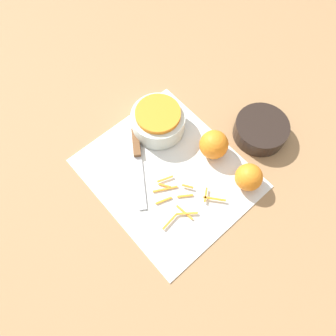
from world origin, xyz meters
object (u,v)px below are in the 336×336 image
object	(u,v)px
orange_left	(214,145)
knife	(137,153)
bowl_dark	(261,130)
bowl_speckled	(158,120)
orange_right	(249,177)

from	to	relation	value
orange_left	knife	bearing A→B (deg)	-129.46
bowl_dark	orange_left	xyz separation A→B (m)	(-0.05, -0.14, 0.02)
bowl_speckled	bowl_dark	bearing A→B (deg)	44.21
orange_left	orange_right	world-z (taller)	orange_left
bowl_speckled	orange_right	size ratio (longest dim) A/B	2.11
knife	orange_left	distance (m)	0.21
bowl_dark	orange_right	bearing A→B (deg)	-60.76
bowl_speckled	orange_left	distance (m)	0.17
bowl_speckled	orange_left	xyz separation A→B (m)	(0.16, 0.06, 0.00)
knife	orange_right	distance (m)	0.31
bowl_dark	orange_left	distance (m)	0.15
knife	orange_left	bearing A→B (deg)	84.86
knife	bowl_dark	bearing A→B (deg)	93.61
knife	orange_left	world-z (taller)	orange_left
bowl_speckled	knife	world-z (taller)	bowl_speckled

